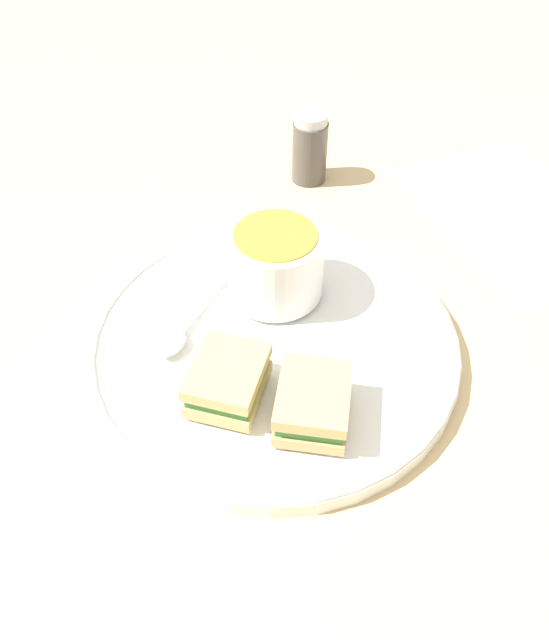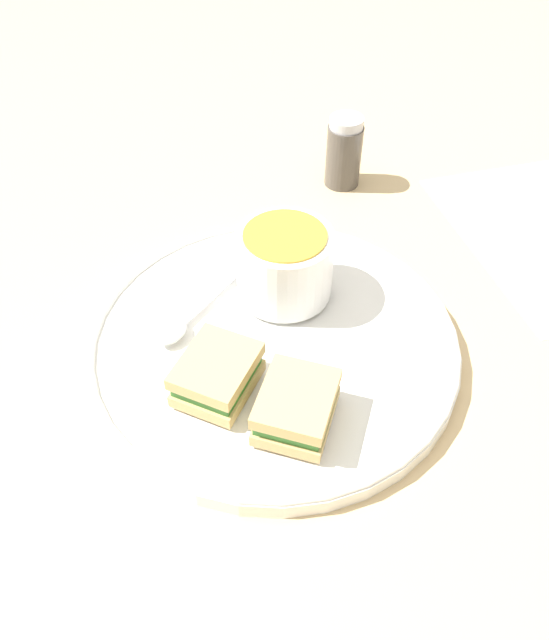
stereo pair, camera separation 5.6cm
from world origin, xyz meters
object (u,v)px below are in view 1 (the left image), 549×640
sandwich_half_far (313,403)px  salt_shaker (310,148)px  soup_bowl (271,263)px  spoon (177,337)px  sandwich_half_near (228,380)px

sandwich_half_far → salt_shaker: bearing=88.9°
soup_bowl → salt_shaker: (0.04, 0.23, -0.01)m
soup_bowl → spoon: soup_bowl is taller
sandwich_half_near → spoon: bearing=130.1°
spoon → sandwich_half_near: (0.05, -0.06, 0.01)m
soup_bowl → spoon: 0.11m
spoon → salt_shaker: salt_shaker is taller
spoon → soup_bowl: bearing=153.6°
soup_bowl → sandwich_half_near: size_ratio=1.13×
soup_bowl → sandwich_half_near: 0.13m
spoon → sandwich_half_near: 0.08m
spoon → salt_shaker: bearing=-178.6°
sandwich_half_far → salt_shaker: salt_shaker is taller
sandwich_half_near → soup_bowl: bearing=75.5°
sandwich_half_far → sandwich_half_near: bearing=162.0°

